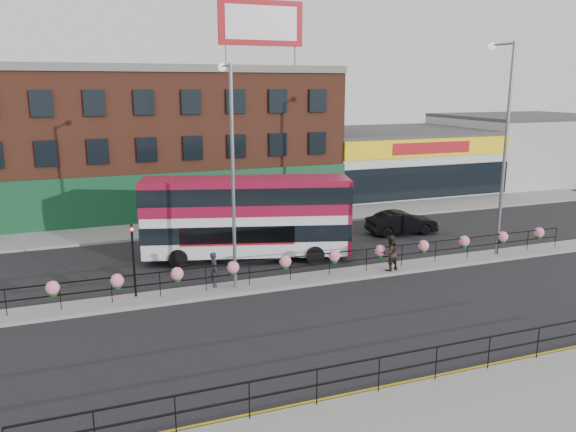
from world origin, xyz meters
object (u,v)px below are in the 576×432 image
object	(u,v)px
pedestrian_a	(214,269)
pedestrian_b	(390,253)
lamp_column_east	(503,131)
car	(402,223)
double_decker_bus	(247,210)
lamp_column_west	(231,158)

from	to	relation	value
pedestrian_a	pedestrian_b	xyz separation A→B (m)	(8.60, -0.77, 0.09)
pedestrian_a	lamp_column_east	bearing A→B (deg)	-78.31
pedestrian_b	car	bearing A→B (deg)	-137.06
double_decker_bus	lamp_column_east	xyz separation A→B (m)	(12.79, -3.92, 4.05)
lamp_column_west	lamp_column_east	size ratio (longest dim) A/B	0.89
car	lamp_column_west	size ratio (longest dim) A/B	0.46
car	pedestrian_a	bearing A→B (deg)	117.86
car	pedestrian_b	bearing A→B (deg)	149.14
pedestrian_b	lamp_column_west	distance (m)	9.22
pedestrian_a	lamp_column_east	distance (m)	16.55
car	pedestrian_b	distance (m)	7.82
double_decker_bus	car	bearing A→B (deg)	9.08
pedestrian_a	lamp_column_east	world-z (taller)	lamp_column_east
pedestrian_b	lamp_column_west	size ratio (longest dim) A/B	0.18
lamp_column_west	lamp_column_east	xyz separation A→B (m)	(14.66, 0.14, 0.75)
pedestrian_b	lamp_column_east	bearing A→B (deg)	174.89
car	pedestrian_b	world-z (taller)	pedestrian_b
double_decker_bus	lamp_column_east	world-z (taller)	lamp_column_east
double_decker_bus	car	xyz separation A→B (m)	(10.46, 1.67, -1.96)
double_decker_bus	lamp_column_west	size ratio (longest dim) A/B	1.13
double_decker_bus	lamp_column_west	world-z (taller)	lamp_column_west
car	pedestrian_a	xyz separation A→B (m)	(-13.17, -5.57, 0.24)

